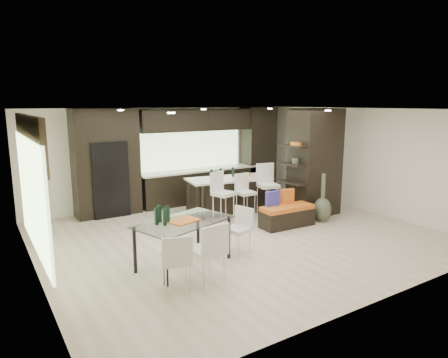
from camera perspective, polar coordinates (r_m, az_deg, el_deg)
ground at (r=8.77m, az=2.12°, el=-8.03°), size 8.00×8.00×0.00m
back_wall at (r=11.45m, az=-7.80°, el=3.30°), size 8.00×0.02×2.70m
left_wall at (r=7.03m, az=-25.82°, el=-2.48°), size 0.02×7.00×2.70m
right_wall at (r=11.17m, az=19.38°, el=2.59°), size 0.02×7.00×2.70m
ceiling at (r=8.30m, az=2.25°, el=9.90°), size 8.00×7.00×0.02m
window_left at (r=7.23m, az=-25.70°, el=-2.13°), size 0.04×3.20×1.90m
window_back at (r=11.65m, az=-5.05°, el=4.48°), size 3.40×0.04×1.20m
stone_accent at (r=7.10m, az=-26.06°, el=5.00°), size 0.08×3.00×0.80m
ceiling_spots at (r=8.50m, az=1.28°, el=9.79°), size 4.00×3.00×0.02m
back_cabinetry at (r=11.37m, az=-4.81°, el=3.32°), size 6.80×0.68×2.70m
refrigerator at (r=10.51m, az=-16.32°, el=0.08°), size 0.90×0.68×1.90m
partition_column at (r=10.39m, az=12.83°, el=2.36°), size 1.20×0.80×2.70m
kitchen_island at (r=10.48m, az=0.70°, el=-2.29°), size 2.29×1.27×0.90m
stool_left at (r=9.48m, az=-0.09°, el=-3.44°), size 0.55×0.55×0.99m
stool_mid at (r=9.87m, az=3.12°, el=-3.14°), size 0.40×0.40×0.90m
stool_right at (r=10.22m, az=6.29°, el=-2.26°), size 0.57×0.57×1.06m
bench at (r=9.41m, az=8.98°, el=-5.25°), size 1.31×0.55×0.50m
floor_vase at (r=9.90m, az=13.92°, el=-2.60°), size 0.49×0.49×1.18m
dining_table at (r=7.14m, az=-5.74°, el=-9.13°), size 1.89×1.41×0.81m
chair_near at (r=6.45m, az=-2.47°, el=-10.74°), size 0.55×0.55×0.93m
chair_far at (r=6.26m, az=-6.85°, el=-11.92°), size 0.58×0.58×0.85m
chair_end at (r=7.68m, az=1.94°, el=-7.65°), size 0.54×0.54×0.80m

